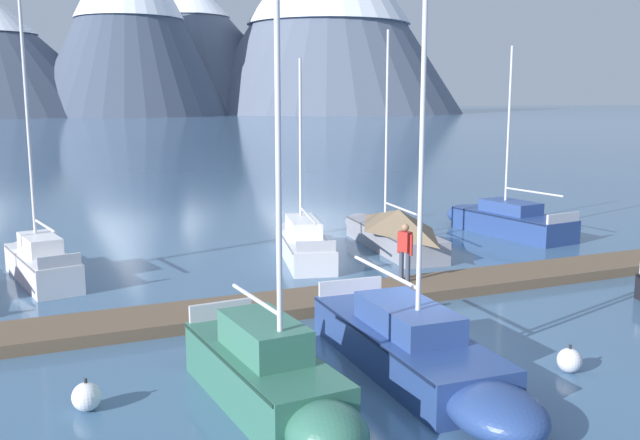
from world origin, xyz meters
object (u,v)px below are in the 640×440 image
object	(u,v)px
sailboat_mid_dock_port	(272,378)
mooring_buoy_inner_mooring	(87,397)
sailboat_far_berth	(302,240)
sailboat_mid_dock_starboard	(419,351)
person_on_dock	(405,248)
sailboat_outer_slip	(391,229)
mooring_buoy_channel_marker	(569,360)
sailboat_second_berth	(39,260)
sailboat_last_slip	(505,220)

from	to	relation	value
sailboat_mid_dock_port	mooring_buoy_inner_mooring	xyz separation A→B (m)	(-3.11, 1.31, -0.40)
sailboat_far_berth	sailboat_mid_dock_starboard	bearing A→B (deg)	-97.86
sailboat_mid_dock_port	person_on_dock	bearing A→B (deg)	47.07
sailboat_outer_slip	mooring_buoy_channel_marker	xyz separation A→B (m)	(-2.11, -12.41, -0.49)
sailboat_far_berth	person_on_dock	world-z (taller)	sailboat_far_berth
sailboat_second_berth	mooring_buoy_inner_mooring	bearing A→B (deg)	-85.53
sailboat_mid_dock_starboard	mooring_buoy_inner_mooring	size ratio (longest dim) A/B	14.28
mooring_buoy_channel_marker	mooring_buoy_inner_mooring	distance (m)	9.58
sailboat_mid_dock_port	sailboat_last_slip	world-z (taller)	sailboat_mid_dock_port
sailboat_second_berth	sailboat_outer_slip	distance (m)	12.37
sailboat_last_slip	sailboat_far_berth	bearing A→B (deg)	-174.06
mooring_buoy_channel_marker	sailboat_last_slip	bearing A→B (deg)	59.57
sailboat_outer_slip	person_on_dock	size ratio (longest dim) A/B	4.76
sailboat_mid_dock_port	sailboat_mid_dock_starboard	size ratio (longest dim) A/B	0.95
sailboat_far_berth	mooring_buoy_channel_marker	size ratio (longest dim) A/B	11.76
sailboat_mid_dock_starboard	sailboat_second_berth	bearing A→B (deg)	122.28
sailboat_mid_dock_starboard	sailboat_outer_slip	xyz separation A→B (m)	(5.19, 11.58, 0.17)
sailboat_second_berth	sailboat_last_slip	size ratio (longest dim) A/B	1.11
sailboat_outer_slip	person_on_dock	xyz separation A→B (m)	(-2.33, -5.51, 0.52)
sailboat_mid_dock_port	sailboat_outer_slip	world-z (taller)	sailboat_mid_dock_port
sailboat_mid_dock_starboard	person_on_dock	distance (m)	6.74
sailboat_second_berth	person_on_dock	distance (m)	11.37
sailboat_far_berth	sailboat_last_slip	distance (m)	9.37
sailboat_outer_slip	mooring_buoy_inner_mooring	bearing A→B (deg)	-137.01
sailboat_second_berth	sailboat_last_slip	xyz separation A→B (m)	(18.10, 1.14, -0.02)
sailboat_far_berth	sailboat_last_slip	bearing A→B (deg)	5.94
mooring_buoy_channel_marker	mooring_buoy_inner_mooring	xyz separation A→B (m)	(-9.44, 1.65, 0.01)
sailboat_far_berth	mooring_buoy_channel_marker	distance (m)	12.46
sailboat_last_slip	mooring_buoy_channel_marker	xyz separation A→B (m)	(-7.84, -13.34, -0.32)
person_on_dock	sailboat_last_slip	bearing A→B (deg)	38.64
sailboat_outer_slip	sailboat_last_slip	distance (m)	5.81
sailboat_second_berth	sailboat_mid_dock_starboard	xyz separation A→B (m)	(7.18, -11.37, -0.03)
sailboat_mid_dock_port	person_on_dock	size ratio (longest dim) A/B	4.89
sailboat_far_berth	sailboat_mid_dock_port	bearing A→B (deg)	-111.90
sailboat_far_berth	person_on_dock	distance (m)	5.66
sailboat_second_berth	sailboat_mid_dock_starboard	distance (m)	13.45
sailboat_mid_dock_starboard	person_on_dock	xyz separation A→B (m)	(2.86, 6.07, 0.69)
mooring_buoy_channel_marker	sailboat_second_berth	bearing A→B (deg)	130.06
sailboat_mid_dock_port	sailboat_far_berth	size ratio (longest dim) A/B	1.19
sailboat_mid_dock_starboard	mooring_buoy_inner_mooring	world-z (taller)	sailboat_mid_dock_starboard
sailboat_mid_dock_starboard	person_on_dock	world-z (taller)	sailboat_mid_dock_starboard
sailboat_last_slip	sailboat_second_berth	bearing A→B (deg)	-176.40
sailboat_second_berth	mooring_buoy_channel_marker	size ratio (longest dim) A/B	14.37
sailboat_last_slip	sailboat_mid_dock_starboard	bearing A→B (deg)	-131.11
sailboat_second_berth	mooring_buoy_channel_marker	world-z (taller)	sailboat_second_berth
sailboat_outer_slip	mooring_buoy_inner_mooring	size ratio (longest dim) A/B	13.18
sailboat_mid_dock_port	mooring_buoy_channel_marker	distance (m)	6.35
sailboat_outer_slip	person_on_dock	world-z (taller)	sailboat_outer_slip
sailboat_second_berth	mooring_buoy_inner_mooring	world-z (taller)	sailboat_second_berth
sailboat_outer_slip	mooring_buoy_inner_mooring	world-z (taller)	sailboat_outer_slip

